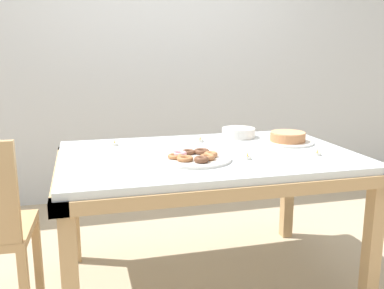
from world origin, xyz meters
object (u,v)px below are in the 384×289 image
at_px(plate_stack, 238,133).
at_px(tealight_right_edge, 115,144).
at_px(tealight_left_edge, 317,154).
at_px(pastry_platter, 194,158).
at_px(tealight_centre, 272,135).
at_px(tealight_near_cakes, 200,140).
at_px(tealight_near_front, 247,157).
at_px(cake_chocolate_round, 288,138).

xyz_separation_m(plate_stack, tealight_right_edge, (-0.78, -0.05, -0.02)).
height_order(plate_stack, tealight_left_edge, plate_stack).
relative_size(pastry_platter, plate_stack, 1.76).
distance_m(plate_stack, tealight_centre, 0.22).
xyz_separation_m(pastry_platter, tealight_right_edge, (-0.36, 0.44, -0.00)).
xyz_separation_m(pastry_platter, tealight_left_edge, (0.65, -0.07, -0.00)).
relative_size(plate_stack, tealight_near_cakes, 5.25).
bearing_deg(plate_stack, tealight_near_front, -106.15).
xyz_separation_m(cake_chocolate_round, tealight_near_front, (-0.38, -0.30, -0.02)).
xyz_separation_m(tealight_left_edge, tealight_right_edge, (-1.01, 0.51, 0.00)).
xyz_separation_m(tealight_near_front, tealight_left_edge, (0.38, -0.02, 0.00)).
distance_m(cake_chocolate_round, tealight_right_edge, 1.02).
relative_size(plate_stack, tealight_centre, 5.25).
bearing_deg(plate_stack, tealight_centre, -8.27).
bearing_deg(tealight_right_edge, tealight_near_front, -38.30).
bearing_deg(tealight_centre, cake_chocolate_round, -89.35).
relative_size(cake_chocolate_round, tealight_left_edge, 7.69).
bearing_deg(cake_chocolate_round, tealight_near_cakes, 161.83).
relative_size(tealight_near_front, tealight_near_cakes, 1.00).
height_order(plate_stack, tealight_near_front, plate_stack).
bearing_deg(cake_chocolate_round, plate_stack, 132.79).
xyz_separation_m(pastry_platter, plate_stack, (0.42, 0.49, 0.02)).
bearing_deg(tealight_near_front, tealight_centre, 53.72).
distance_m(pastry_platter, tealight_near_front, 0.27).
relative_size(pastry_platter, tealight_near_front, 9.24).
relative_size(plate_stack, tealight_near_front, 5.25).
bearing_deg(plate_stack, cake_chocolate_round, -47.21).
height_order(tealight_near_front, tealight_right_edge, same).
bearing_deg(cake_chocolate_round, tealight_centre, 90.65).
relative_size(tealight_centre, tealight_near_cakes, 1.00).
relative_size(tealight_near_front, tealight_right_edge, 1.00).
bearing_deg(pastry_platter, tealight_near_cakes, 70.39).
height_order(pastry_platter, tealight_near_cakes, pastry_platter).
bearing_deg(cake_chocolate_round, tealight_right_edge, 169.41).
height_order(tealight_near_front, tealight_near_cakes, same).
height_order(tealight_centre, tealight_right_edge, same).
distance_m(cake_chocolate_round, tealight_near_cakes, 0.52).
bearing_deg(tealight_near_cakes, tealight_right_edge, 177.17).
xyz_separation_m(cake_chocolate_round, tealight_near_cakes, (-0.49, 0.16, -0.02)).
relative_size(tealight_centre, tealight_left_edge, 1.00).
height_order(cake_chocolate_round, tealight_near_front, cake_chocolate_round).
bearing_deg(tealight_centre, tealight_right_edge, -178.89).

